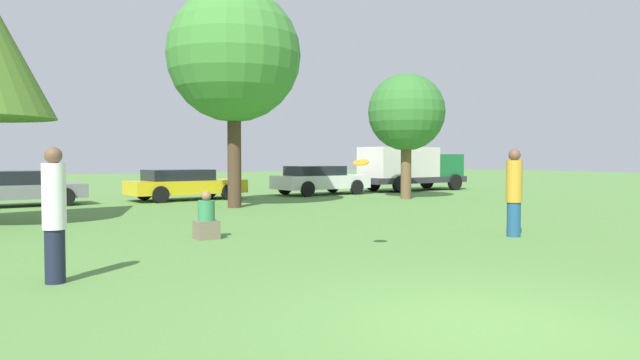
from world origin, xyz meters
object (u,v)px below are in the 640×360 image
(person_catcher, at_px, (514,192))
(parked_car_yellow, at_px, (184,184))
(parked_car_grey, at_px, (16,188))
(delivery_truck_green, at_px, (410,167))
(tree_3, at_px, (406,113))
(tree_2, at_px, (234,56))
(parked_car_white, at_px, (319,179))
(person_thrower, at_px, (54,214))
(bystander_sitting, at_px, (206,220))
(frisbee, at_px, (361,162))

(person_catcher, height_order, parked_car_yellow, person_catcher)
(parked_car_grey, xyz_separation_m, parked_car_yellow, (5.99, -0.17, -0.01))
(delivery_truck_green, bearing_deg, tree_3, -135.29)
(tree_2, xyz_separation_m, tree_3, (7.71, 0.18, -1.60))
(parked_car_white, distance_m, delivery_truck_green, 5.76)
(parked_car_grey, relative_size, parked_car_yellow, 0.93)
(person_thrower, height_order, tree_2, tree_2)
(tree_2, relative_size, parked_car_grey, 1.72)
(parked_car_yellow, bearing_deg, bystander_sitting, -110.19)
(bystander_sitting, bearing_deg, delivery_truck_green, 36.80)
(person_thrower, distance_m, frisbee, 5.09)
(parked_car_grey, height_order, parked_car_yellow, parked_car_grey)
(bystander_sitting, bearing_deg, person_catcher, -28.77)
(person_catcher, xyz_separation_m, tree_2, (-2.04, 10.07, 4.16))
(person_thrower, xyz_separation_m, tree_2, (7.09, 9.97, 4.17))
(bystander_sitting, height_order, tree_3, tree_3)
(bystander_sitting, height_order, parked_car_white, parked_car_white)
(bystander_sitting, xyz_separation_m, parked_car_grey, (-2.52, 11.41, 0.25))
(frisbee, bearing_deg, person_catcher, 0.28)
(person_thrower, distance_m, parked_car_white, 19.54)
(tree_3, relative_size, parked_car_yellow, 1.10)
(bystander_sitting, distance_m, parked_car_yellow, 11.77)
(bystander_sitting, xyz_separation_m, parked_car_white, (9.88, 11.30, 0.30))
(person_catcher, height_order, bystander_sitting, person_catcher)
(bystander_sitting, height_order, tree_2, tree_2)
(tree_3, bearing_deg, frisbee, -133.54)
(parked_car_grey, height_order, parked_car_white, parked_car_white)
(frisbee, bearing_deg, bystander_sitting, 117.72)
(frisbee, bearing_deg, parked_car_yellow, 82.87)
(person_thrower, height_order, tree_3, tree_3)
(person_catcher, bearing_deg, tree_3, -118.35)
(parked_car_white, bearing_deg, person_catcher, -108.91)
(person_catcher, relative_size, parked_car_white, 0.42)
(person_catcher, height_order, tree_2, tree_2)
(parked_car_white, bearing_deg, tree_3, -72.74)
(parked_car_yellow, distance_m, parked_car_white, 6.40)
(person_thrower, relative_size, person_catcher, 0.98)
(parked_car_grey, xyz_separation_m, parked_car_white, (12.39, -0.11, 0.05))
(frisbee, relative_size, bystander_sitting, 0.29)
(parked_car_grey, bearing_deg, parked_car_yellow, -4.60)
(person_thrower, xyz_separation_m, person_catcher, (9.13, -0.10, 0.02))
(person_thrower, xyz_separation_m, parked_car_white, (13.25, 14.36, -0.25))
(frisbee, relative_size, parked_car_yellow, 0.06)
(frisbee, bearing_deg, tree_3, 46.46)
(bystander_sitting, xyz_separation_m, parked_car_yellow, (3.48, 11.24, 0.25))
(person_thrower, xyz_separation_m, tree_3, (14.80, 10.15, 2.57))
(person_thrower, xyz_separation_m, frisbee, (5.04, -0.12, 0.67))
(person_catcher, relative_size, delivery_truck_green, 0.30)
(parked_car_yellow, height_order, delivery_truck_green, delivery_truck_green)
(person_catcher, relative_size, tree_2, 0.26)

